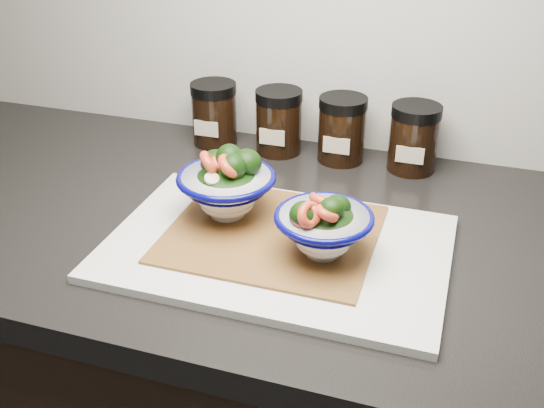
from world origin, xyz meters
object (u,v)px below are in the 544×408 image
(spice_jar_b, at_px, (279,121))
(spice_jar_c, at_px, (342,129))
(cutting_board, at_px, (277,248))
(spice_jar_d, at_px, (414,138))
(spice_jar_a, at_px, (214,114))
(bowl_right, at_px, (323,227))
(bowl_left, at_px, (227,185))

(spice_jar_b, bearing_deg, spice_jar_c, 0.00)
(cutting_board, height_order, spice_jar_d, spice_jar_d)
(spice_jar_a, bearing_deg, spice_jar_b, 0.00)
(cutting_board, height_order, bowl_right, bowl_right)
(spice_jar_a, xyz_separation_m, spice_jar_d, (0.36, 0.00, 0.00))
(bowl_left, bearing_deg, spice_jar_b, 91.35)
(bowl_left, xyz_separation_m, spice_jar_b, (-0.01, 0.26, -0.00))
(bowl_left, distance_m, spice_jar_a, 0.29)
(bowl_right, height_order, spice_jar_a, spice_jar_a)
(bowl_right, distance_m, spice_jar_a, 0.43)
(cutting_board, relative_size, bowl_left, 3.21)
(bowl_right, xyz_separation_m, spice_jar_c, (-0.05, 0.32, 0.00))
(bowl_right, bearing_deg, spice_jar_a, 131.48)
(bowl_left, distance_m, bowl_right, 0.16)
(bowl_left, xyz_separation_m, spice_jar_c, (0.11, 0.26, -0.00))
(spice_jar_c, bearing_deg, bowl_right, -81.55)
(bowl_left, xyz_separation_m, spice_jar_a, (-0.13, 0.26, -0.00))
(bowl_right, xyz_separation_m, spice_jar_d, (0.07, 0.32, 0.00))
(spice_jar_a, bearing_deg, cutting_board, -54.91)
(spice_jar_d, bearing_deg, bowl_left, -131.05)
(cutting_board, distance_m, bowl_left, 0.12)
(bowl_right, distance_m, spice_jar_c, 0.32)
(bowl_left, height_order, spice_jar_d, bowl_left)
(bowl_right, bearing_deg, cutting_board, 171.87)
(bowl_left, relative_size, spice_jar_c, 1.24)
(spice_jar_c, bearing_deg, cutting_board, -93.12)
(bowl_left, distance_m, spice_jar_d, 0.35)
(bowl_left, distance_m, spice_jar_c, 0.28)
(spice_jar_b, bearing_deg, bowl_right, -63.35)
(bowl_right, relative_size, spice_jar_a, 1.13)
(spice_jar_c, bearing_deg, spice_jar_d, 0.00)
(spice_jar_b, bearing_deg, spice_jar_a, 180.00)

